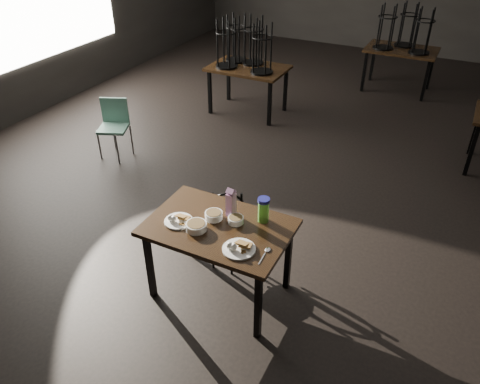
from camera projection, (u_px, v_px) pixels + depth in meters
The scene contains 13 objects.
main_table at pixel (219, 233), 3.94m from camera, with size 1.20×0.80×0.75m.
plate_left at pixel (178, 220), 3.93m from camera, with size 0.24×0.24×0.08m.
plate_right at pixel (239, 248), 3.62m from camera, with size 0.26×0.26×0.09m.
bowl_near at pixel (214, 215), 3.96m from camera, with size 0.15×0.15×0.06m.
bowl_far at pixel (236, 220), 3.92m from camera, with size 0.13×0.13×0.05m.
bowl_big at pixel (196, 226), 3.84m from camera, with size 0.18×0.18×0.06m.
juice_carton at pixel (231, 203), 3.95m from camera, with size 0.08×0.08×0.27m.
water_bottle at pixel (264, 210), 3.89m from camera, with size 0.12×0.12×0.23m.
spoon at pixel (267, 251), 3.62m from camera, with size 0.05×0.22×0.01m.
bentwood_chair at pixel (227, 225), 4.41m from camera, with size 0.40×0.39×0.74m.
school_chair at pixel (114, 123), 6.24m from camera, with size 0.48×0.48×0.78m.
bg_table_left at pixel (247, 63), 7.28m from camera, with size 1.20×0.80×1.48m.
bg_table_far at pixel (402, 47), 8.08m from camera, with size 1.20×0.80×1.48m.
Camera 1 is at (1.15, -4.90, 3.13)m, focal length 35.00 mm.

